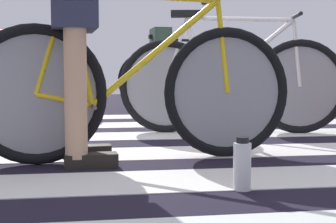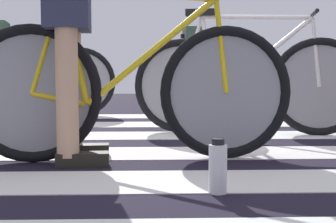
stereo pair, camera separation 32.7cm
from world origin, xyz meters
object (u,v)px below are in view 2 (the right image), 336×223
(cyclist_1_of_4, at_px, (70,42))
(bicycle_3_of_4, at_px, (30,79))
(bicycle_1_of_4, at_px, (130,88))
(bicycle_4_of_4, at_px, (217,78))
(cyclist_4_of_4, at_px, (193,56))
(water_bottle, at_px, (218,167))
(bicycle_2_of_4, at_px, (248,83))

(cyclist_1_of_4, distance_m, bicycle_3_of_4, 2.68)
(bicycle_1_of_4, xyz_separation_m, bicycle_4_of_4, (0.95, 3.71, 0.00))
(bicycle_3_of_4, bearing_deg, cyclist_4_of_4, 25.05)
(cyclist_4_of_4, height_order, water_bottle, cyclist_4_of_4)
(water_bottle, bearing_deg, bicycle_1_of_4, 117.06)
(bicycle_1_of_4, height_order, cyclist_4_of_4, cyclist_4_of_4)
(cyclist_1_of_4, xyz_separation_m, water_bottle, (0.68, -0.69, -0.52))
(cyclist_1_of_4, bearing_deg, bicycle_4_of_4, 66.69)
(bicycle_4_of_4, height_order, water_bottle, bicycle_4_of_4)
(bicycle_1_of_4, relative_size, bicycle_3_of_4, 1.01)
(cyclist_4_of_4, xyz_separation_m, water_bottle, (-0.27, -4.41, -0.56))
(bicycle_3_of_4, relative_size, cyclist_4_of_4, 1.70)
(cyclist_1_of_4, distance_m, bicycle_2_of_4, 1.59)
(bicycle_1_of_4, distance_m, water_bottle, 0.86)
(cyclist_1_of_4, xyz_separation_m, cyclist_4_of_4, (0.95, 3.72, 0.03))
(bicycle_2_of_4, distance_m, cyclist_4_of_4, 2.65)
(bicycle_2_of_4, bearing_deg, water_bottle, -93.14)
(bicycle_3_of_4, bearing_deg, water_bottle, -73.67)
(bicycle_3_of_4, xyz_separation_m, water_bottle, (1.50, -3.24, -0.28))
(bicycle_1_of_4, xyz_separation_m, bicycle_2_of_4, (0.83, 1.06, 0.00))
(bicycle_3_of_4, bearing_deg, bicycle_4_of_4, 21.26)
(bicycle_2_of_4, height_order, bicycle_4_of_4, same)
(bicycle_2_of_4, distance_m, water_bottle, 1.86)
(cyclist_1_of_4, relative_size, cyclist_4_of_4, 0.95)
(bicycle_3_of_4, relative_size, water_bottle, 8.04)
(cyclist_1_of_4, bearing_deg, bicycle_1_of_4, 0.00)
(cyclist_4_of_4, bearing_deg, cyclist_1_of_4, -107.18)
(bicycle_2_of_4, xyz_separation_m, bicycle_4_of_4, (0.12, 2.64, 0.00))
(cyclist_1_of_4, xyz_separation_m, bicycle_2_of_4, (1.14, 1.09, -0.24))
(cyclist_4_of_4, bearing_deg, bicycle_4_of_4, 0.00)
(bicycle_1_of_4, height_order, bicycle_3_of_4, same)
(cyclist_1_of_4, relative_size, bicycle_3_of_4, 0.56)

